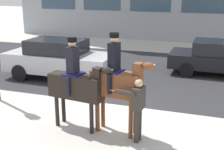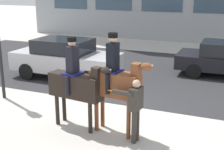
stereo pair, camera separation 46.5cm
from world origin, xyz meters
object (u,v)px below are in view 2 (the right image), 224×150
object	(u,v)px
mounted_horse_lead	(77,83)
mounted_horse_companion	(116,82)
street_car_near_lane	(66,58)
pedestrian_bystander	(135,106)

from	to	relation	value
mounted_horse_lead	mounted_horse_companion	bearing A→B (deg)	10.53
mounted_horse_lead	street_car_near_lane	size ratio (longest dim) A/B	0.55
mounted_horse_lead	pedestrian_bystander	xyz separation A→B (m)	(1.73, -0.23, -0.29)
mounted_horse_companion	street_car_near_lane	size ratio (longest dim) A/B	0.59
street_car_near_lane	mounted_horse_companion	bearing A→B (deg)	-45.68
mounted_horse_lead	mounted_horse_companion	distance (m)	1.13
mounted_horse_lead	pedestrian_bystander	size ratio (longest dim) A/B	1.53
pedestrian_bystander	street_car_near_lane	size ratio (longest dim) A/B	0.36
mounted_horse_companion	street_car_near_lane	bearing A→B (deg)	141.61
mounted_horse_companion	street_car_near_lane	distance (m)	5.50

